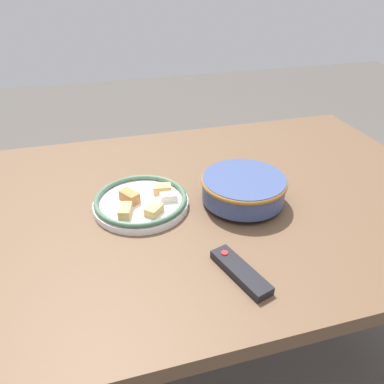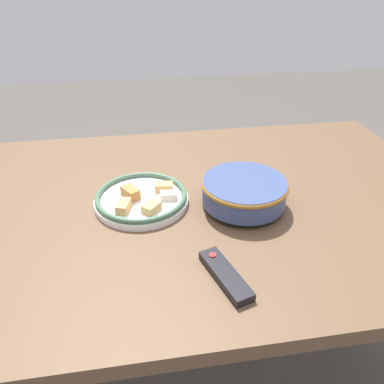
% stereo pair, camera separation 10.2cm
% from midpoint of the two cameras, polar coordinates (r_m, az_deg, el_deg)
% --- Properties ---
extents(ground_plane, '(8.00, 8.00, 0.00)m').
position_cam_midpoint_polar(ground_plane, '(1.58, 1.85, -23.80)').
color(ground_plane, '#4C4742').
extents(dining_table, '(1.57, 0.98, 0.73)m').
position_cam_midpoint_polar(dining_table, '(1.10, 2.44, -4.22)').
color(dining_table, brown).
rests_on(dining_table, ground_plane).
extents(noodle_bowl, '(0.24, 0.24, 0.08)m').
position_cam_midpoint_polar(noodle_bowl, '(1.03, 10.78, 0.02)').
color(noodle_bowl, '#384775').
rests_on(noodle_bowl, dining_table).
extents(food_plate, '(0.26, 0.26, 0.05)m').
position_cam_midpoint_polar(food_plate, '(1.04, -4.92, -0.96)').
color(food_plate, white).
rests_on(food_plate, dining_table).
extents(tv_remote, '(0.09, 0.17, 0.02)m').
position_cam_midpoint_polar(tv_remote, '(0.82, 8.74, -12.55)').
color(tv_remote, black).
rests_on(tv_remote, dining_table).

